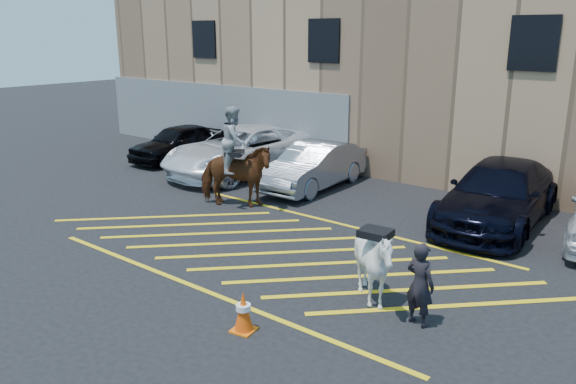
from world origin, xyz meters
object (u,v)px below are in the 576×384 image
Objects in this scene: car_black_suv at (179,143)px; car_white_pickup at (242,151)px; car_blue_suv at (499,194)px; saddled_white at (374,264)px; handler at (420,284)px; mounted_bay at (235,167)px; car_silver_sedan at (314,166)px; traffic_cone at (243,311)px.

car_white_pickup is at bearing -1.21° from car_black_suv.
car_blue_suv reaches higher than saddled_white.
handler is at bearing -10.73° from saddled_white.
car_blue_suv reaches higher than handler.
car_white_pickup is (3.43, -0.05, 0.13)m from car_black_suv.
car_white_pickup is 10.54m from saddled_white.
car_black_suv is 1.42× the size of mounted_bay.
car_white_pickup is 11.49m from handler.
mounted_bay is 1.86× the size of saddled_white.
car_blue_suv is (12.44, 0.13, 0.09)m from car_black_suv.
car_blue_suv is at bearing 26.45° from mounted_bay.
mounted_bay is at bearing -12.42° from handler.
mounted_bay reaches higher than car_black_suv.
handler is (0.75, -6.24, -0.05)m from car_blue_suv.
handler is 0.51× the size of mounted_bay.
mounted_bay reaches higher than saddled_white.
saddled_white is (12.18, -5.92, 0.08)m from car_black_suv.
traffic_cone is (4.40, -8.15, -0.36)m from car_silver_sedan.
car_silver_sedan is (6.57, -0.00, 0.02)m from car_black_suv.
saddled_white reaches higher than handler.
car_blue_suv is at bearing 5.56° from car_white_pickup.
car_silver_sedan is at bearing 177.95° from car_blue_suv.
saddled_white is 2.58m from traffic_cone.
car_black_suv is 6.75m from mounted_bay.
mounted_bay is at bearing 134.46° from traffic_cone.
car_blue_suv is (5.87, 0.13, 0.07)m from car_silver_sedan.
car_silver_sedan is 2.94× the size of handler.
car_silver_sedan is 3.16m from mounted_bay.
traffic_cone is (-2.22, -2.05, -0.39)m from handler.
traffic_cone is at bearing -37.08° from car_black_suv.
mounted_bay is 4.00× the size of traffic_cone.
car_white_pickup is 3.84× the size of saddled_white.
car_white_pickup is 11.09m from traffic_cone.
mounted_bay is at bearing -27.67° from car_black_suv.
car_silver_sedan is at bearing 5.21° from car_white_pickup.
mounted_bay is 7.16m from traffic_cone.
car_black_suv is at bearing 177.24° from car_blue_suv.
saddled_white is at bearing -0.35° from handler.
car_white_pickup reaches higher than car_blue_suv.
car_black_suv is 13.68m from traffic_cone.
mounted_bay is (5.99, -3.08, 0.47)m from car_black_suv.
car_black_suv is 2.65× the size of saddled_white.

